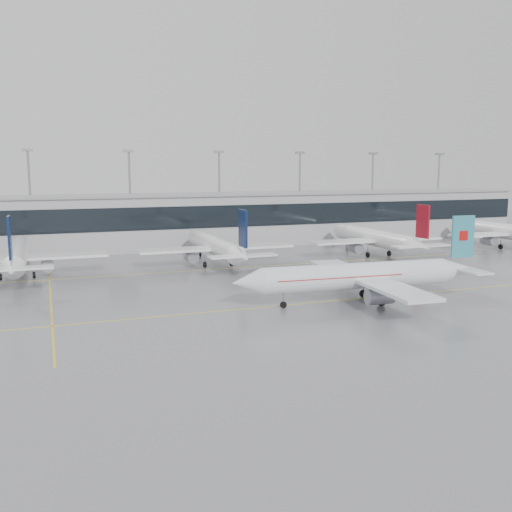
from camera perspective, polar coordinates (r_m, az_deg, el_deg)
name	(u,v)px	position (r m, az deg, el deg)	size (l,w,h in m)	color
ground	(287,305)	(77.64, 3.09, -4.93)	(320.00, 320.00, 0.00)	gray
taxi_line_main	(287,305)	(77.64, 3.09, -4.92)	(120.00, 0.25, 0.01)	yellow
taxi_line_north	(222,269)	(105.25, -3.41, -1.28)	(120.00, 0.25, 0.01)	yellow
taxi_line_cross	(51,299)	(86.15, -19.84, -4.06)	(0.25, 60.00, 0.01)	yellow
terminal	(182,221)	(135.14, -7.40, 3.47)	(180.00, 15.00, 12.00)	#A4A4A8
terminal_glass	(190,217)	(127.69, -6.65, 3.85)	(180.00, 0.20, 5.00)	black
terminal_roof	(182,195)	(134.71, -7.46, 6.10)	(182.00, 16.00, 0.40)	gray
light_masts	(176,189)	(140.51, -8.02, 6.66)	(156.40, 1.00, 22.60)	gray
air_canada_jet	(365,276)	(79.91, 10.82, -1.96)	(36.94, 29.71, 11.64)	white
parked_jet_b	(17,256)	(104.01, -22.83, -0.01)	(29.64, 36.96, 11.72)	white
parked_jet_c	(216,246)	(108.16, -4.00, 0.98)	(29.64, 36.96, 11.72)	white
parked_jet_d	(376,238)	(122.60, 11.90, 1.74)	(29.64, 36.96, 11.72)	white
parked_jet_e	(507,232)	(144.26, 23.77, 2.22)	(29.64, 36.96, 11.72)	white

